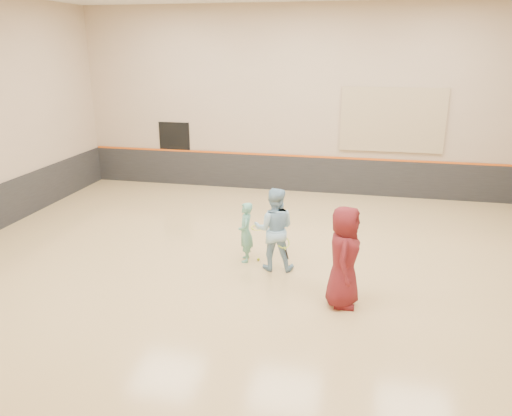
% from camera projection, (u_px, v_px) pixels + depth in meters
% --- Properties ---
extents(room, '(15.04, 12.04, 6.22)m').
position_uv_depth(room, '(268.00, 229.00, 11.17)').
color(room, tan).
rests_on(room, ground).
extents(wainscot_back, '(14.90, 0.04, 1.20)m').
position_uv_depth(wainscot_back, '(302.00, 174.00, 16.78)').
color(wainscot_back, '#232326').
rests_on(wainscot_back, floor).
extents(accent_stripe, '(14.90, 0.03, 0.06)m').
position_uv_depth(accent_stripe, '(302.00, 156.00, 16.58)').
color(accent_stripe, '#D85914').
rests_on(accent_stripe, wall_back).
extents(acoustic_panel, '(3.20, 0.08, 2.00)m').
position_uv_depth(acoustic_panel, '(392.00, 120.00, 15.61)').
color(acoustic_panel, tan).
rests_on(acoustic_panel, wall_back).
extents(doorway, '(1.10, 0.05, 2.20)m').
position_uv_depth(doorway, '(175.00, 154.00, 17.55)').
color(doorway, black).
rests_on(doorway, floor).
extents(girl, '(0.43, 0.57, 1.39)m').
position_uv_depth(girl, '(246.00, 232.00, 11.29)').
color(girl, '#66B19C').
rests_on(girl, floor).
extents(instructor, '(0.97, 0.79, 1.85)m').
position_uv_depth(instructor, '(274.00, 229.00, 10.83)').
color(instructor, '#90BFDF').
rests_on(instructor, floor).
extents(young_man, '(0.64, 0.97, 1.97)m').
position_uv_depth(young_man, '(344.00, 257.00, 9.27)').
color(young_man, maroon).
rests_on(young_man, floor).
extents(held_racket, '(0.49, 0.49, 0.48)m').
position_uv_depth(held_racket, '(283.00, 242.00, 10.72)').
color(held_racket, '#C4E432').
rests_on(held_racket, instructor).
extents(spare_racket, '(0.74, 0.74, 0.14)m').
position_uv_depth(spare_racket, '(257.00, 226.00, 13.49)').
color(spare_racket, '#D0E732').
rests_on(spare_racket, floor).
extents(ball_under_racket, '(0.07, 0.07, 0.07)m').
position_uv_depth(ball_under_racket, '(258.00, 259.00, 11.48)').
color(ball_under_racket, '#C8D431').
rests_on(ball_under_racket, floor).
extents(ball_in_hand, '(0.07, 0.07, 0.07)m').
position_uv_depth(ball_in_hand, '(353.00, 252.00, 9.03)').
color(ball_in_hand, '#D9EA36').
rests_on(ball_in_hand, young_man).
extents(ball_beside_spare, '(0.07, 0.07, 0.07)m').
position_uv_depth(ball_beside_spare, '(273.00, 245.00, 12.33)').
color(ball_beside_spare, yellow).
rests_on(ball_beside_spare, floor).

